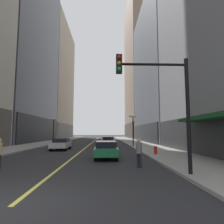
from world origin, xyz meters
TOP-DOWN VIEW (x-y plane):
  - ground_plane at (0.00, 35.00)m, footprint 200.00×200.00m
  - sidewalk_left at (-8.25, 35.00)m, footprint 4.50×78.00m
  - sidewalk_right at (8.25, 35.00)m, footprint 4.50×78.00m
  - lane_centre_stripe at (0.00, 35.00)m, footprint 0.16×70.00m
  - building_left_far at (-16.68, 60.00)m, footprint 12.57×26.00m
  - building_right_mid at (16.99, 34.50)m, footprint 13.18×24.00m
  - building_right_far at (16.79, 60.00)m, footprint 12.78×26.00m
  - storefront_awning_right at (9.70, 7.53)m, footprint 1.60×6.97m
  - car_green at (2.62, 9.64)m, footprint 1.73×4.38m
  - car_silver at (-2.50, 17.01)m, footprint 1.85×4.15m
  - car_red at (2.97, 24.78)m, footprint 1.88×4.31m
  - pedestrian_in_grey_suit at (4.51, 5.66)m, footprint 0.47×0.47m
  - traffic_light_near_right at (5.35, 3.20)m, footprint 3.43×0.35m
  - street_lamp_left_far at (-6.40, 28.22)m, footprint 1.06×0.36m
  - street_lamp_right_mid at (6.40, 21.12)m, footprint 1.06×0.36m
  - fire_hydrant_right at (6.90, 11.18)m, footprint 0.28×0.28m

SIDE VIEW (x-z plane):
  - ground_plane at x=0.00m, z-range 0.00..0.00m
  - lane_centre_stripe at x=0.00m, z-range 0.00..0.01m
  - sidewalk_left at x=-8.25m, z-range 0.00..0.15m
  - sidewalk_right at x=8.25m, z-range 0.00..0.15m
  - fire_hydrant_right at x=6.90m, z-range 0.00..0.80m
  - car_silver at x=-2.50m, z-range 0.06..1.38m
  - car_green at x=2.62m, z-range 0.06..1.38m
  - car_red at x=2.97m, z-range 0.06..1.38m
  - pedestrian_in_grey_suit at x=4.51m, z-range 0.13..1.78m
  - storefront_awning_right at x=9.70m, z-range 1.43..4.55m
  - street_lamp_left_far at x=-6.40m, z-range 1.04..5.47m
  - street_lamp_right_mid at x=6.40m, z-range 1.04..5.47m
  - traffic_light_near_right at x=5.35m, z-range 0.92..6.57m
  - building_right_mid at x=16.99m, z-range -0.06..29.93m
  - building_left_far at x=-16.68m, z-range -0.08..39.01m
  - building_right_far at x=16.79m, z-range -0.08..50.02m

